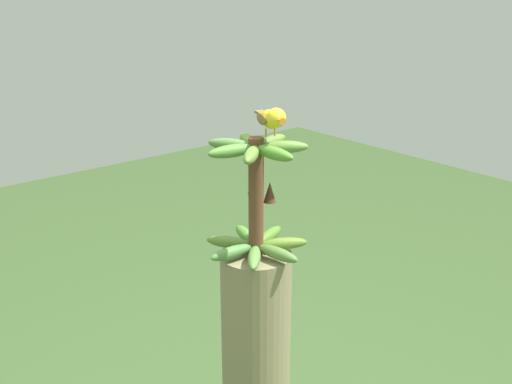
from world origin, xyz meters
The scene contains 2 objects.
banana_bunch centered at (0.00, 0.00, 1.12)m, with size 0.31×0.30×0.35m.
perched_bird centered at (0.03, 0.03, 1.35)m, with size 0.18×0.09×0.09m.
Camera 1 is at (1.24, -1.03, 1.70)m, focal length 42.46 mm.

